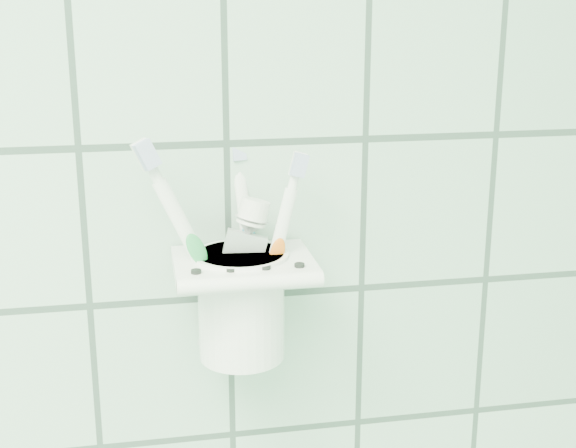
# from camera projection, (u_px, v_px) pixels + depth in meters

# --- Properties ---
(holder_bracket) EXTENTS (0.12, 0.10, 0.04)m
(holder_bracket) POSITION_uv_depth(u_px,v_px,m) (243.00, 267.00, 0.70)
(holder_bracket) COLOR white
(holder_bracket) RESTS_ON wall_back
(cup) EXTENTS (0.08, 0.08, 0.10)m
(cup) POSITION_uv_depth(u_px,v_px,m) (241.00, 301.00, 0.71)
(cup) COLOR white
(cup) RESTS_ON holder_bracket
(toothbrush_pink) EXTENTS (0.09, 0.02, 0.21)m
(toothbrush_pink) POSITION_uv_depth(u_px,v_px,m) (246.00, 238.00, 0.68)
(toothbrush_pink) COLOR white
(toothbrush_pink) RESTS_ON cup
(toothbrush_blue) EXTENTS (0.02, 0.06, 0.19)m
(toothbrush_blue) POSITION_uv_depth(u_px,v_px,m) (260.00, 244.00, 0.70)
(toothbrush_blue) COLOR white
(toothbrush_blue) RESTS_ON cup
(toothbrush_orange) EXTENTS (0.05, 0.03, 0.18)m
(toothbrush_orange) POSITION_uv_depth(u_px,v_px,m) (250.00, 254.00, 0.69)
(toothbrush_orange) COLOR white
(toothbrush_orange) RESTS_ON cup
(toothpaste_tube) EXTENTS (0.06, 0.03, 0.15)m
(toothpaste_tube) POSITION_uv_depth(u_px,v_px,m) (217.00, 265.00, 0.70)
(toothpaste_tube) COLOR silver
(toothpaste_tube) RESTS_ON cup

